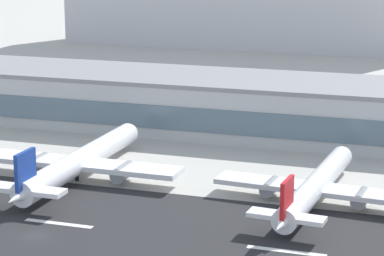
# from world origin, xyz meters

# --- Properties ---
(ground_plane) EXTENTS (1400.00, 1400.00, 0.00)m
(ground_plane) POSITION_xyz_m (0.00, 0.00, 0.00)
(ground_plane) COLOR #B2AFA8
(runway_strip) EXTENTS (800.00, 40.20, 0.08)m
(runway_strip) POSITION_xyz_m (0.00, 5.99, 0.04)
(runway_strip) COLOR #262628
(runway_strip) RESTS_ON ground_plane
(runway_centreline_dash_4) EXTENTS (12.00, 1.20, 0.01)m
(runway_centreline_dash_4) POSITION_xyz_m (0.85, 5.99, 0.09)
(runway_centreline_dash_4) COLOR white
(runway_centreline_dash_4) RESTS_ON runway_strip
(runway_centreline_dash_5) EXTENTS (12.00, 1.20, 0.01)m
(runway_centreline_dash_5) POSITION_xyz_m (38.41, 5.99, 0.09)
(runway_centreline_dash_5) COLOR white
(runway_centreline_dash_5) RESTS_ON runway_strip
(terminal_building) EXTENTS (178.74, 27.32, 12.97)m
(terminal_building) POSITION_xyz_m (15.84, 74.82, 6.49)
(terminal_building) COLOR #B7BABC
(terminal_building) RESTS_ON ground_plane
(airliner_navy_tail_gate_1) EXTENTS (40.45, 50.90, 10.62)m
(airliner_navy_tail_gate_1) POSITION_xyz_m (-6.58, 28.27, 3.39)
(airliner_navy_tail_gate_1) COLOR white
(airliner_navy_tail_gate_1) RESTS_ON ground_plane
(airliner_red_tail_gate_2) EXTENTS (36.06, 45.85, 9.57)m
(airliner_red_tail_gate_2) POSITION_xyz_m (38.61, 28.05, 3.05)
(airliner_red_tail_gate_2) COLOR white
(airliner_red_tail_gate_2) RESTS_ON ground_plane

